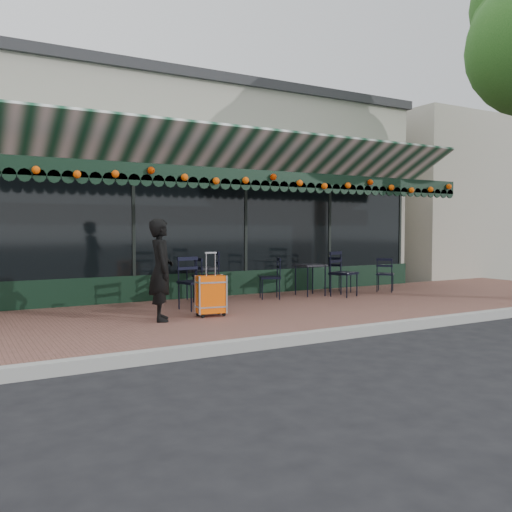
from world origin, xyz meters
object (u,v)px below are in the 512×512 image
suitcase (211,295)px  chair_a_right (340,274)px  chair_a_left (270,278)px  chair_b_front (194,283)px  cafe_table_b (201,271)px  chair_a_extra (385,274)px  chair_a_front (344,274)px  chair_b_right (208,280)px  chair_b_left (206,277)px  woman (161,270)px  cafe_table_a (310,267)px

suitcase → chair_a_right: (3.78, 1.49, 0.06)m
chair_a_left → chair_b_front: chair_b_front is taller
cafe_table_b → chair_a_left: size_ratio=0.77×
cafe_table_b → chair_a_extra: chair_a_extra is taller
suitcase → chair_a_front: 3.54m
chair_a_right → chair_b_right: (-3.20, -0.12, 0.04)m
chair_b_left → woman: bearing=-27.6°
woman → chair_a_extra: woman is taller
chair_b_right → chair_b_front: size_ratio=0.95×
chair_a_extra → cafe_table_b: bearing=38.4°
chair_a_front → chair_a_extra: 1.34m
chair_a_right → chair_a_left: bearing=82.3°
chair_a_left → chair_b_front: (-1.86, -0.57, 0.05)m
woman → cafe_table_a: woman is taller
chair_a_left → chair_a_extra: bearing=108.6°
chair_a_extra → chair_b_front: bearing=52.7°
cafe_table_a → cafe_table_b: (-2.25, 0.47, -0.01)m
woman → chair_a_front: size_ratio=1.64×
cafe_table_b → chair_b_left: chair_b_left is taller
cafe_table_a → chair_a_right: (0.86, 0.10, -0.19)m
suitcase → cafe_table_b: suitcase is taller
chair_a_left → chair_a_front: bearing=96.8°
chair_a_right → chair_b_left: size_ratio=0.80×
suitcase → chair_b_left: (0.53, 1.37, 0.16)m
woman → chair_a_extra: bearing=-62.8°
cafe_table_b → chair_a_right: size_ratio=0.80×
chair_b_front → chair_a_front: bearing=-9.2°
cafe_table_a → chair_b_left: (-2.38, -0.02, -0.09)m
suitcase → chair_a_extra: bearing=21.2°
cafe_table_a → chair_a_front: (0.50, -0.48, -0.12)m
cafe_table_a → cafe_table_b: 2.30m
suitcase → chair_a_extra: 4.87m
cafe_table_a → chair_b_left: bearing=-179.4°
chair_b_right → chair_a_left: bearing=-86.3°
chair_a_extra → chair_a_front: bearing=57.7°
chair_a_left → cafe_table_b: bearing=-88.5°
cafe_table_b → cafe_table_a: bearing=-11.7°
cafe_table_a → chair_a_extra: bearing=-8.4°
woman → chair_b_front: size_ratio=1.67×
suitcase → chair_b_right: bearing=74.9°
suitcase → cafe_table_a: suitcase is taller
chair_b_left → chair_b_front: (-0.48, -0.57, -0.03)m
suitcase → chair_b_left: 1.48m
chair_a_right → chair_b_right: bearing=80.5°
chair_b_left → chair_b_right: chair_b_left is taller
chair_a_front → chair_a_right: bearing=39.1°
cafe_table_a → chair_b_right: bearing=-179.4°
suitcase → cafe_table_a: (2.92, 1.39, 0.24)m
cafe_table_a → chair_b_front: chair_b_front is taller
suitcase → chair_b_right: suitcase is taller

